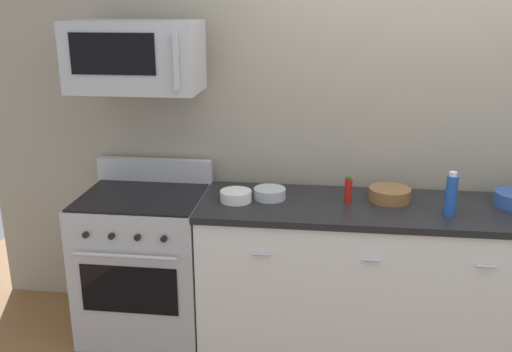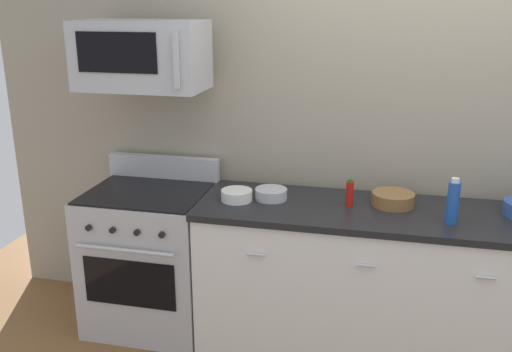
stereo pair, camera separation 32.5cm
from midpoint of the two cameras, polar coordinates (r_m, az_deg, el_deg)
The scene contains 10 objects.
ground_plane at distance 3.75m, azimuth 12.74°, elevation -16.40°, with size 6.81×6.81×0.00m, color brown.
back_wall at distance 3.61m, azimuth 13.59°, elevation 5.58°, with size 5.68×0.10×2.70m, color #9E937F.
counter_unit at distance 3.52m, azimuth 13.25°, elevation -10.17°, with size 2.59×0.66×0.92m.
range_oven at distance 3.71m, azimuth -13.58°, elevation -8.53°, with size 0.76×0.69×1.07m.
microwave at distance 3.40m, azimuth -14.88°, elevation 11.61°, with size 0.74×0.44×0.40m.
bottle_soda_blue at distance 3.20m, azimuth 16.45°, elevation -1.92°, with size 0.06×0.06×0.25m.
bottle_hot_sauce_red at distance 3.31m, azimuth 6.58°, elevation -1.46°, with size 0.04×0.04×0.16m.
bowl_steel_prep at distance 3.37m, azimuth -1.36°, elevation -1.78°, with size 0.19×0.19×0.06m.
bowl_wooden_salad at distance 3.39m, azimuth 10.74°, elevation -1.83°, with size 0.24×0.24×0.08m.
bowl_white_ceramic at distance 3.33m, azimuth -4.85°, elevation -2.04°, with size 0.19×0.19×0.06m.
Camera 1 is at (-0.58, -3.13, 2.07)m, focal length 39.50 mm.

